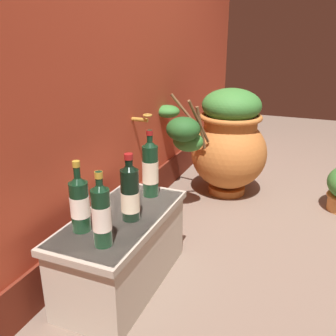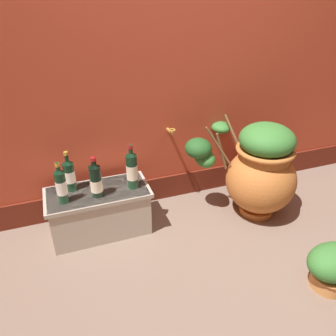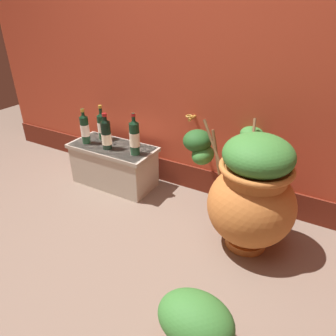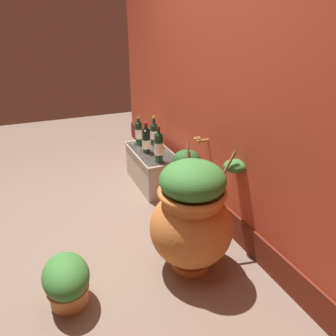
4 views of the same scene
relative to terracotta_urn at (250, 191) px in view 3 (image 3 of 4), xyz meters
name	(u,v)px [view 3 (image 3 of 4)]	position (x,y,z in m)	size (l,w,h in m)	color
ground_plane	(121,277)	(-0.52, -0.66, -0.40)	(7.00, 7.00, 0.00)	#7A6656
back_wall	(214,24)	(-0.52, 0.54, 0.89)	(4.40, 0.33, 2.60)	#B74228
terracotta_urn	(250,191)	(0.00, 0.00, 0.00)	(0.84, 0.78, 0.77)	#C17033
stone_ledge	(114,164)	(-1.22, 0.18, -0.21)	(0.74, 0.36, 0.36)	beige
wine_bottle_left	(85,128)	(-1.45, 0.13, 0.09)	(0.07, 0.07, 0.30)	black
wine_bottle_middle	(102,125)	(-1.39, 0.27, 0.09)	(0.08, 0.08, 0.30)	black
wine_bottle_right	(135,137)	(-0.96, 0.15, 0.11)	(0.08, 0.08, 0.34)	black
wine_bottle_back	(106,134)	(-1.23, 0.13, 0.09)	(0.08, 0.08, 0.30)	black
potted_shrub	(195,324)	(0.03, -0.82, -0.23)	(0.35, 0.27, 0.30)	#D68E4C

